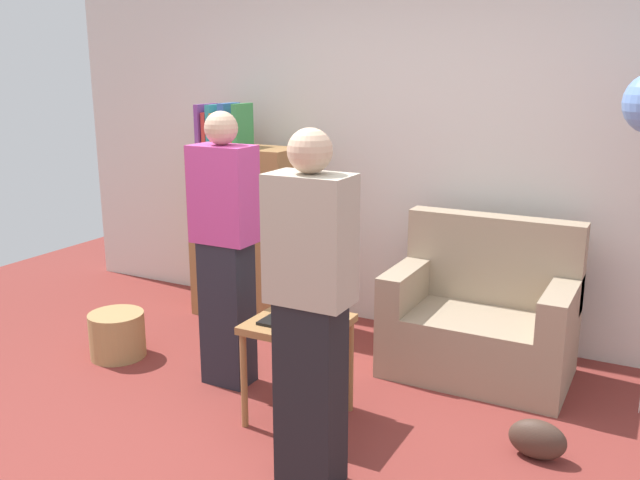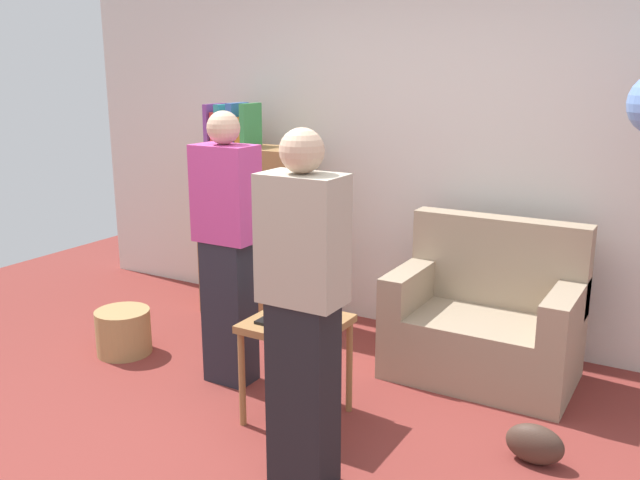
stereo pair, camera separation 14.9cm
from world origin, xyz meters
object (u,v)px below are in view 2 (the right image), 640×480
at_px(couch, 485,322).
at_px(wicker_basket, 123,332).
at_px(birthday_cake, 296,311).
at_px(side_table, 296,335).
at_px(person_blowing_candles, 228,249).
at_px(handbag, 535,444).
at_px(bookshelf, 252,228).
at_px(person_holding_cake, 303,312).

bearing_deg(couch, wicker_basket, -157.43).
bearing_deg(birthday_cake, side_table, 80.00).
xyz_separation_m(person_blowing_candles, handbag, (1.82, 0.01, -0.73)).
height_order(bookshelf, wicker_basket, bookshelf).
bearing_deg(couch, bookshelf, 175.68).
bearing_deg(wicker_basket, couch, 22.57).
bearing_deg(bookshelf, birthday_cake, -46.41).
bearing_deg(person_holding_cake, person_blowing_candles, -33.93).
bearing_deg(person_blowing_candles, person_holding_cake, -47.47).
bearing_deg(birthday_cake, person_holding_cake, -54.84).
distance_m(side_table, person_blowing_candles, 0.72).
relative_size(person_holding_cake, wicker_basket, 4.53).
height_order(couch, birthday_cake, couch).
relative_size(couch, person_holding_cake, 0.67).
height_order(bookshelf, person_holding_cake, person_holding_cake).
distance_m(birthday_cake, person_holding_cake, 0.63).
bearing_deg(birthday_cake, couch, 56.29).
height_order(couch, person_blowing_candles, person_blowing_candles).
xyz_separation_m(couch, wicker_basket, (-2.17, -0.90, -0.19)).
relative_size(wicker_basket, handbag, 1.29).
bearing_deg(wicker_basket, person_blowing_candles, 2.69).
relative_size(couch, handbag, 3.93).
bearing_deg(birthday_cake, handbag, 9.42).
bearing_deg(side_table, person_holding_cake, -54.84).
distance_m(couch, person_holding_cake, 1.66).
bearing_deg(person_holding_cake, wicker_basket, -17.45).
relative_size(side_table, birthday_cake, 1.78).
bearing_deg(birthday_cake, wicker_basket, 173.87).
xyz_separation_m(bookshelf, handbag, (2.37, -1.00, -0.59)).
bearing_deg(side_table, birthday_cake, -100.00).
bearing_deg(handbag, person_holding_cake, -142.11).
distance_m(couch, side_table, 1.28).
relative_size(bookshelf, birthday_cake, 5.03).
height_order(birthday_cake, person_holding_cake, person_holding_cake).
distance_m(couch, bookshelf, 1.89).
relative_size(couch, birthday_cake, 3.44).
distance_m(couch, handbag, 1.03).
bearing_deg(wicker_basket, person_holding_cake, -19.60).
bearing_deg(couch, birthday_cake, -123.71).
height_order(wicker_basket, handbag, wicker_basket).
bearing_deg(handbag, person_blowing_candles, -179.82).
relative_size(person_blowing_candles, person_holding_cake, 1.00).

